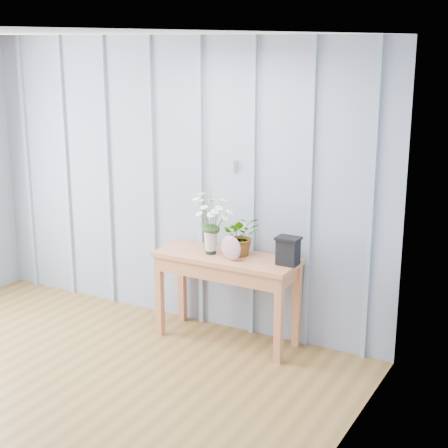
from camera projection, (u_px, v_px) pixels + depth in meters
The scene contains 6 objects.
room_shell at pixel (69, 112), 4.68m from camera, with size 4.00×4.50×2.50m.
sideboard at pixel (227, 269), 5.65m from camera, with size 1.20×0.45×0.75m.
daisy_vase at pixel (211, 214), 5.58m from camera, with size 0.38×0.29×0.55m.
spider_plant at pixel (242, 235), 5.59m from camera, with size 0.30×0.26×0.33m, color #1A3514.
felt_disc_vessel at pixel (231, 248), 5.47m from camera, with size 0.20×0.06×0.20m, color #813F63.
carved_box at pixel (288, 251), 5.36m from camera, with size 0.19×0.15×0.22m.
Camera 1 is at (3.20, -2.70, 2.48)m, focal length 55.00 mm.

